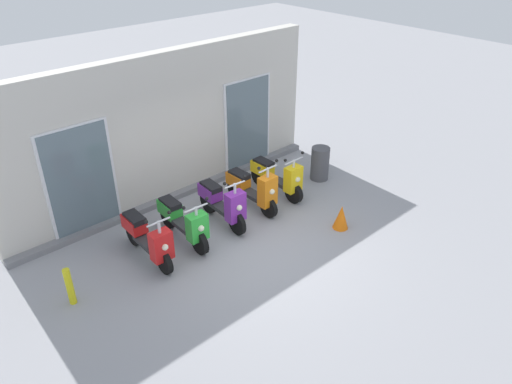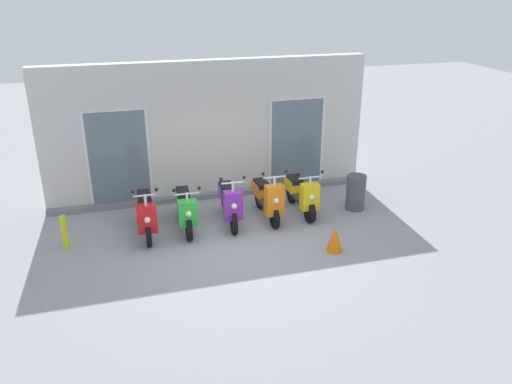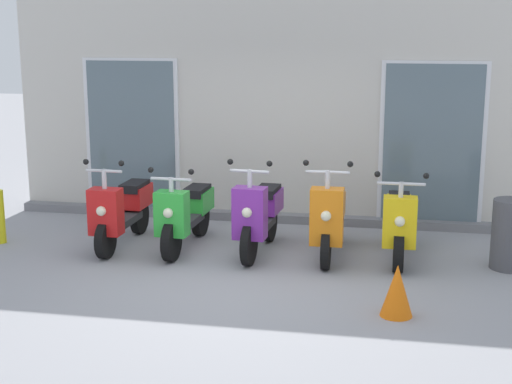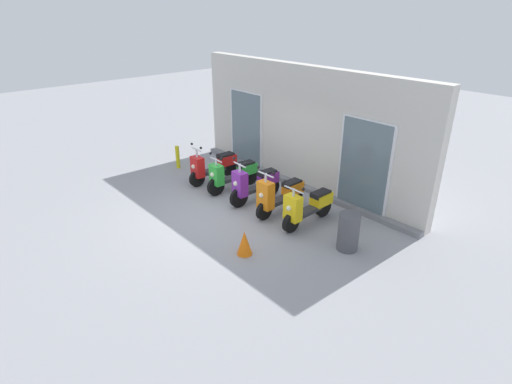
{
  "view_description": "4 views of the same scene",
  "coord_description": "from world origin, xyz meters",
  "px_view_note": "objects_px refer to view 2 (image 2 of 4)",
  "views": [
    {
      "loc": [
        -5.17,
        -5.8,
        5.73
      ],
      "look_at": [
        0.74,
        0.74,
        0.6
      ],
      "focal_mm": 34.33,
      "sensor_mm": 36.0,
      "label": 1
    },
    {
      "loc": [
        -2.18,
        -8.83,
        4.92
      ],
      "look_at": [
        0.62,
        0.93,
        0.7
      ],
      "focal_mm": 35.94,
      "sensor_mm": 36.0,
      "label": 2
    },
    {
      "loc": [
        1.68,
        -7.8,
        2.81
      ],
      "look_at": [
        0.11,
        0.48,
        0.9
      ],
      "focal_mm": 52.9,
      "sensor_mm": 36.0,
      "label": 3
    },
    {
      "loc": [
        7.18,
        -5.27,
        4.67
      ],
      "look_at": [
        0.72,
        0.47,
        0.66
      ],
      "focal_mm": 28.7,
      "sensor_mm": 36.0,
      "label": 4
    }
  ],
  "objects_px": {
    "scooter_purple": "(230,202)",
    "traffic_cone": "(335,239)",
    "curb_bollard": "(65,232)",
    "scooter_red": "(146,213)",
    "scooter_yellow": "(301,194)",
    "trash_bin": "(356,192)",
    "scooter_orange": "(267,198)",
    "scooter_green": "(185,208)"
  },
  "relations": [
    {
      "from": "scooter_green",
      "to": "curb_bollard",
      "type": "relative_size",
      "value": 2.35
    },
    {
      "from": "scooter_orange",
      "to": "scooter_yellow",
      "type": "relative_size",
      "value": 0.97
    },
    {
      "from": "scooter_green",
      "to": "curb_bollard",
      "type": "bearing_deg",
      "value": -174.22
    },
    {
      "from": "scooter_red",
      "to": "scooter_yellow",
      "type": "xyz_separation_m",
      "value": [
        3.46,
        0.13,
        -0.02
      ]
    },
    {
      "from": "scooter_red",
      "to": "scooter_orange",
      "type": "xyz_separation_m",
      "value": [
        2.64,
        0.03,
        0.02
      ]
    },
    {
      "from": "scooter_red",
      "to": "scooter_yellow",
      "type": "relative_size",
      "value": 1.01
    },
    {
      "from": "scooter_purple",
      "to": "curb_bollard",
      "type": "distance_m",
      "value": 3.38
    },
    {
      "from": "scooter_purple",
      "to": "traffic_cone",
      "type": "xyz_separation_m",
      "value": [
        1.69,
        -1.76,
        -0.24
      ]
    },
    {
      "from": "scooter_orange",
      "to": "scooter_purple",
      "type": "bearing_deg",
      "value": -177.89
    },
    {
      "from": "scooter_purple",
      "to": "scooter_yellow",
      "type": "height_order",
      "value": "scooter_purple"
    },
    {
      "from": "scooter_red",
      "to": "traffic_cone",
      "type": "height_order",
      "value": "scooter_red"
    },
    {
      "from": "scooter_green",
      "to": "scooter_yellow",
      "type": "relative_size",
      "value": 1.04
    },
    {
      "from": "curb_bollard",
      "to": "traffic_cone",
      "type": "bearing_deg",
      "value": -17.24
    },
    {
      "from": "curb_bollard",
      "to": "traffic_cone",
      "type": "xyz_separation_m",
      "value": [
        5.06,
        -1.57,
        -0.09
      ]
    },
    {
      "from": "scooter_purple",
      "to": "trash_bin",
      "type": "distance_m",
      "value": 2.96
    },
    {
      "from": "scooter_red",
      "to": "traffic_cone",
      "type": "distance_m",
      "value": 3.89
    },
    {
      "from": "scooter_yellow",
      "to": "trash_bin",
      "type": "relative_size",
      "value": 1.94
    },
    {
      "from": "trash_bin",
      "to": "traffic_cone",
      "type": "xyz_separation_m",
      "value": [
        -1.28,
        -1.72,
        -0.15
      ]
    },
    {
      "from": "trash_bin",
      "to": "curb_bollard",
      "type": "xyz_separation_m",
      "value": [
        -6.33,
        -0.15,
        -0.06
      ]
    },
    {
      "from": "curb_bollard",
      "to": "scooter_green",
      "type": "bearing_deg",
      "value": 5.78
    },
    {
      "from": "scooter_purple",
      "to": "scooter_orange",
      "type": "distance_m",
      "value": 0.86
    },
    {
      "from": "scooter_green",
      "to": "scooter_orange",
      "type": "distance_m",
      "value": 1.81
    },
    {
      "from": "scooter_orange",
      "to": "curb_bollard",
      "type": "relative_size",
      "value": 2.19
    },
    {
      "from": "scooter_yellow",
      "to": "traffic_cone",
      "type": "height_order",
      "value": "scooter_yellow"
    },
    {
      "from": "scooter_red",
      "to": "trash_bin",
      "type": "height_order",
      "value": "scooter_red"
    },
    {
      "from": "scooter_red",
      "to": "curb_bollard",
      "type": "distance_m",
      "value": 1.61
    },
    {
      "from": "scooter_yellow",
      "to": "traffic_cone",
      "type": "relative_size",
      "value": 3.05
    },
    {
      "from": "scooter_red",
      "to": "scooter_green",
      "type": "relative_size",
      "value": 0.97
    },
    {
      "from": "scooter_green",
      "to": "scooter_purple",
      "type": "xyz_separation_m",
      "value": [
        0.95,
        -0.06,
        0.05
      ]
    },
    {
      "from": "scooter_purple",
      "to": "scooter_yellow",
      "type": "distance_m",
      "value": 1.69
    },
    {
      "from": "trash_bin",
      "to": "curb_bollard",
      "type": "relative_size",
      "value": 1.17
    },
    {
      "from": "scooter_red",
      "to": "scooter_orange",
      "type": "distance_m",
      "value": 2.64
    },
    {
      "from": "scooter_green",
      "to": "trash_bin",
      "type": "relative_size",
      "value": 2.01
    },
    {
      "from": "scooter_red",
      "to": "scooter_orange",
      "type": "bearing_deg",
      "value": 0.75
    },
    {
      "from": "traffic_cone",
      "to": "scooter_red",
      "type": "bearing_deg",
      "value": 153.1
    },
    {
      "from": "scooter_red",
      "to": "trash_bin",
      "type": "distance_m",
      "value": 4.74
    },
    {
      "from": "scooter_red",
      "to": "scooter_yellow",
      "type": "bearing_deg",
      "value": 2.23
    },
    {
      "from": "scooter_yellow",
      "to": "traffic_cone",
      "type": "bearing_deg",
      "value": -90.03
    },
    {
      "from": "scooter_purple",
      "to": "curb_bollard",
      "type": "relative_size",
      "value": 2.22
    },
    {
      "from": "scooter_green",
      "to": "traffic_cone",
      "type": "bearing_deg",
      "value": -34.55
    },
    {
      "from": "scooter_purple",
      "to": "scooter_orange",
      "type": "relative_size",
      "value": 1.01
    },
    {
      "from": "scooter_yellow",
      "to": "trash_bin",
      "type": "height_order",
      "value": "scooter_yellow"
    }
  ]
}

